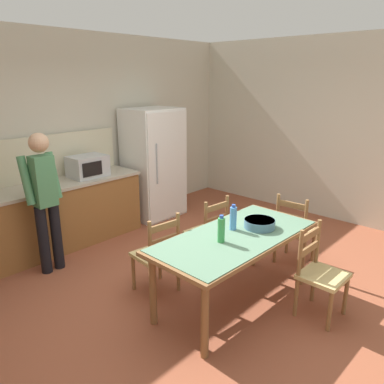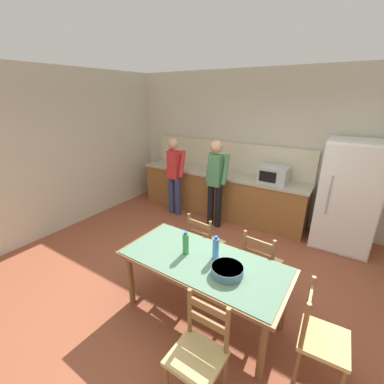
{
  "view_description": "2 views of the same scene",
  "coord_description": "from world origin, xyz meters",
  "px_view_note": "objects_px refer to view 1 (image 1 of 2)",
  "views": [
    {
      "loc": [
        -2.71,
        -2.35,
        2.26
      ],
      "look_at": [
        0.03,
        0.16,
        1.12
      ],
      "focal_mm": 35.0,
      "sensor_mm": 36.0,
      "label": 1
    },
    {
      "loc": [
        1.27,
        -2.37,
        2.43
      ],
      "look_at": [
        -0.47,
        0.34,
        1.2
      ],
      "focal_mm": 24.0,
      "sensor_mm": 36.0,
      "label": 2
    }
  ],
  "objects_px": {
    "microwave": "(88,166)",
    "bottle_near_centre": "(221,230)",
    "bottle_off_centre": "(233,218)",
    "chair_head_end": "(294,230)",
    "chair_side_far_left": "(157,255)",
    "person_at_counter": "(45,196)",
    "chair_side_far_right": "(208,233)",
    "dining_table": "(235,243)",
    "refrigerator": "(154,164)",
    "chair_side_near_right": "(320,273)",
    "serving_bowl": "(260,223)"
  },
  "relations": [
    {
      "from": "microwave",
      "to": "bottle_near_centre",
      "type": "bearing_deg",
      "value": -94.65
    },
    {
      "from": "bottle_off_centre",
      "to": "chair_head_end",
      "type": "bearing_deg",
      "value": -7.02
    },
    {
      "from": "bottle_near_centre",
      "to": "chair_side_far_left",
      "type": "bearing_deg",
      "value": 103.1
    },
    {
      "from": "chair_side_far_left",
      "to": "person_at_counter",
      "type": "xyz_separation_m",
      "value": [
        -0.54,
        1.32,
        0.5
      ]
    },
    {
      "from": "bottle_near_centre",
      "to": "person_at_counter",
      "type": "xyz_separation_m",
      "value": [
        -0.71,
        2.04,
        0.06
      ]
    },
    {
      "from": "microwave",
      "to": "chair_side_far_right",
      "type": "distance_m",
      "value": 2.01
    },
    {
      "from": "dining_table",
      "to": "chair_side_far_right",
      "type": "bearing_deg",
      "value": 58.95
    },
    {
      "from": "refrigerator",
      "to": "bottle_near_centre",
      "type": "height_order",
      "value": "refrigerator"
    },
    {
      "from": "bottle_off_centre",
      "to": "chair_side_near_right",
      "type": "distance_m",
      "value": 0.99
    },
    {
      "from": "dining_table",
      "to": "refrigerator",
      "type": "bearing_deg",
      "value": 64.67
    },
    {
      "from": "person_at_counter",
      "to": "dining_table",
      "type": "bearing_deg",
      "value": -155.45
    },
    {
      "from": "microwave",
      "to": "serving_bowl",
      "type": "bearing_deg",
      "value": -82.68
    },
    {
      "from": "refrigerator",
      "to": "chair_head_end",
      "type": "relative_size",
      "value": 1.97
    },
    {
      "from": "chair_head_end",
      "to": "serving_bowl",
      "type": "bearing_deg",
      "value": 89.46
    },
    {
      "from": "chair_head_end",
      "to": "person_at_counter",
      "type": "height_order",
      "value": "person_at_counter"
    },
    {
      "from": "dining_table",
      "to": "chair_side_far_right",
      "type": "xyz_separation_m",
      "value": [
        0.43,
        0.71,
        -0.23
      ]
    },
    {
      "from": "dining_table",
      "to": "serving_bowl",
      "type": "height_order",
      "value": "serving_bowl"
    },
    {
      "from": "chair_side_far_right",
      "to": "chair_side_far_left",
      "type": "height_order",
      "value": "same"
    },
    {
      "from": "bottle_near_centre",
      "to": "chair_side_near_right",
      "type": "relative_size",
      "value": 0.3
    },
    {
      "from": "bottle_near_centre",
      "to": "person_at_counter",
      "type": "relative_size",
      "value": 0.16
    },
    {
      "from": "refrigerator",
      "to": "serving_bowl",
      "type": "distance_m",
      "value": 2.77
    },
    {
      "from": "microwave",
      "to": "bottle_near_centre",
      "type": "xyz_separation_m",
      "value": [
        -0.21,
        -2.56,
        -0.18
      ]
    },
    {
      "from": "serving_bowl",
      "to": "chair_head_end",
      "type": "height_order",
      "value": "chair_head_end"
    },
    {
      "from": "chair_side_far_right",
      "to": "chair_side_far_left",
      "type": "xyz_separation_m",
      "value": [
        -0.82,
        0.02,
        0.0
      ]
    },
    {
      "from": "refrigerator",
      "to": "chair_side_near_right",
      "type": "height_order",
      "value": "refrigerator"
    },
    {
      "from": "microwave",
      "to": "chair_side_near_right",
      "type": "distance_m",
      "value": 3.38
    },
    {
      "from": "refrigerator",
      "to": "chair_side_near_right",
      "type": "xyz_separation_m",
      "value": [
        -0.81,
        -3.27,
        -0.46
      ]
    },
    {
      "from": "microwave",
      "to": "bottle_off_centre",
      "type": "xyz_separation_m",
      "value": [
        0.11,
        -2.46,
        -0.18
      ]
    },
    {
      "from": "refrigerator",
      "to": "bottle_off_centre",
      "type": "height_order",
      "value": "refrigerator"
    },
    {
      "from": "serving_bowl",
      "to": "chair_side_near_right",
      "type": "bearing_deg",
      "value": -83.47
    },
    {
      "from": "bottle_off_centre",
      "to": "serving_bowl",
      "type": "height_order",
      "value": "bottle_off_centre"
    },
    {
      "from": "microwave",
      "to": "chair_side_far_left",
      "type": "relative_size",
      "value": 0.55
    },
    {
      "from": "person_at_counter",
      "to": "bottle_off_centre",
      "type": "bearing_deg",
      "value": -152.09
    },
    {
      "from": "refrigerator",
      "to": "microwave",
      "type": "distance_m",
      "value": 1.24
    },
    {
      "from": "bottle_off_centre",
      "to": "person_at_counter",
      "type": "relative_size",
      "value": 0.16
    },
    {
      "from": "refrigerator",
      "to": "bottle_off_centre",
      "type": "xyz_separation_m",
      "value": [
        -1.11,
        -2.44,
        -0.01
      ]
    },
    {
      "from": "bottle_near_centre",
      "to": "chair_side_far_left",
      "type": "xyz_separation_m",
      "value": [
        -0.17,
        0.72,
        -0.44
      ]
    },
    {
      "from": "chair_side_far_right",
      "to": "chair_head_end",
      "type": "distance_m",
      "value": 1.08
    },
    {
      "from": "chair_side_far_right",
      "to": "bottle_near_centre",
      "type": "bearing_deg",
      "value": 51.97
    },
    {
      "from": "chair_head_end",
      "to": "chair_side_far_right",
      "type": "bearing_deg",
      "value": 43.38
    },
    {
      "from": "serving_bowl",
      "to": "person_at_counter",
      "type": "xyz_separation_m",
      "value": [
        -1.25,
        2.12,
        0.13
      ]
    },
    {
      "from": "refrigerator",
      "to": "chair_head_end",
      "type": "xyz_separation_m",
      "value": [
        0.0,
        -2.58,
        -0.46
      ]
    },
    {
      "from": "bottle_off_centre",
      "to": "chair_side_near_right",
      "type": "height_order",
      "value": "bottle_off_centre"
    },
    {
      "from": "serving_bowl",
      "to": "person_at_counter",
      "type": "relative_size",
      "value": 0.19
    },
    {
      "from": "microwave",
      "to": "chair_side_near_right",
      "type": "relative_size",
      "value": 0.55
    },
    {
      "from": "bottle_near_centre",
      "to": "chair_side_far_right",
      "type": "height_order",
      "value": "bottle_near_centre"
    },
    {
      "from": "dining_table",
      "to": "serving_bowl",
      "type": "distance_m",
      "value": 0.35
    },
    {
      "from": "microwave",
      "to": "chair_side_near_right",
      "type": "bearing_deg",
      "value": -82.84
    },
    {
      "from": "chair_side_near_right",
      "to": "microwave",
      "type": "bearing_deg",
      "value": 98.28
    },
    {
      "from": "refrigerator",
      "to": "serving_bowl",
      "type": "xyz_separation_m",
      "value": [
        -0.89,
        -2.62,
        -0.09
      ]
    }
  ]
}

